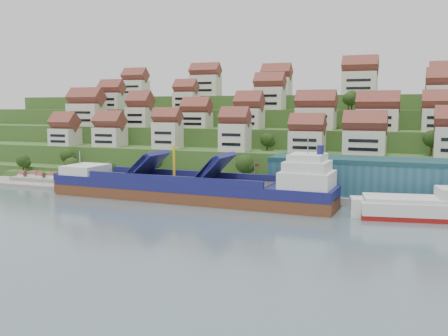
% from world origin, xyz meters
% --- Properties ---
extents(ground, '(300.00, 300.00, 0.00)m').
position_xyz_m(ground, '(0.00, 0.00, 0.00)').
color(ground, slate).
rests_on(ground, ground).
extents(quay, '(180.00, 14.00, 2.20)m').
position_xyz_m(quay, '(20.00, 15.00, 1.10)').
color(quay, gray).
rests_on(quay, ground).
extents(pebble_beach, '(45.00, 20.00, 1.00)m').
position_xyz_m(pebble_beach, '(-58.00, 12.00, 0.50)').
color(pebble_beach, gray).
rests_on(pebble_beach, ground).
extents(hillside, '(260.00, 128.00, 31.00)m').
position_xyz_m(hillside, '(0.00, 103.55, 10.66)').
color(hillside, '#2D4C1E').
rests_on(hillside, ground).
extents(hillside_village, '(154.61, 61.62, 29.49)m').
position_xyz_m(hillside_village, '(0.49, 60.52, 24.30)').
color(hillside_village, beige).
rests_on(hillside_village, ground).
extents(hillside_trees, '(143.81, 62.45, 31.70)m').
position_xyz_m(hillside_trees, '(-10.21, 45.01, 16.89)').
color(hillside_trees, '#243F15').
rests_on(hillside_trees, ground).
extents(warehouse, '(60.00, 15.00, 10.00)m').
position_xyz_m(warehouse, '(52.00, 17.00, 7.20)').
color(warehouse, '#265569').
rests_on(warehouse, quay).
extents(flagpole, '(1.28, 0.16, 8.00)m').
position_xyz_m(flagpole, '(18.11, 10.00, 6.88)').
color(flagpole, gray).
rests_on(flagpole, quay).
extents(beach_huts, '(14.40, 3.70, 2.20)m').
position_xyz_m(beach_huts, '(-60.00, 10.75, 2.10)').
color(beach_huts, white).
rests_on(beach_huts, pebble_beach).
extents(cargo_ship, '(82.77, 15.33, 18.34)m').
position_xyz_m(cargo_ship, '(3.67, 0.67, 3.45)').
color(cargo_ship, brown).
rests_on(cargo_ship, ground).
extents(second_ship, '(29.50, 15.27, 8.15)m').
position_xyz_m(second_ship, '(62.96, 0.53, 2.46)').
color(second_ship, maroon).
rests_on(second_ship, ground).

